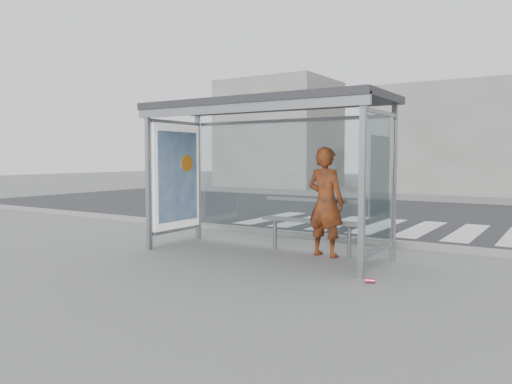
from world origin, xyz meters
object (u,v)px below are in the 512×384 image
Objects in this scene: person at (326,202)px; soda_can at (370,281)px; bench at (311,221)px; bus_shelter at (248,139)px.

soda_can is at bearing 142.30° from person.
bench is 2.24m from soda_can.
bench is 14.69× the size of soda_can.
bus_shelter is 1.80m from bench.
soda_can is at bearing -42.72° from bench.
person is at bearing -22.82° from bench.
soda_can is (2.57, -0.96, -1.95)m from bus_shelter.
person is 14.67× the size of soda_can.
person is 2.04m from soda_can.
person is at bearing 16.14° from bus_shelter.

